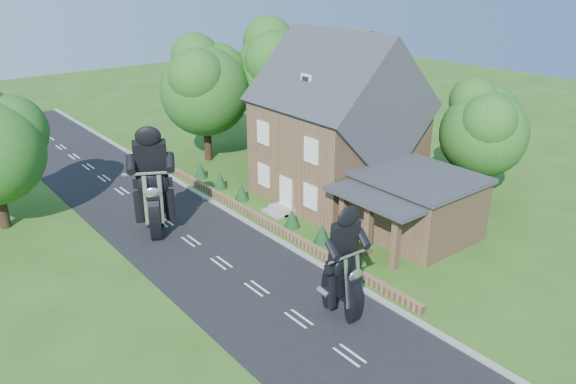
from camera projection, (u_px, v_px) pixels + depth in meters
ground at (257, 289)px, 25.46m from camera, size 120.00×120.00×0.00m
road at (257, 288)px, 25.45m from camera, size 7.00×80.00×0.02m
kerb at (317, 263)px, 27.54m from camera, size 0.30×80.00×0.12m
garden_wall at (267, 223)px, 31.48m from camera, size 0.30×22.00×0.40m
house at (338, 129)px, 34.21m from camera, size 9.54×8.64×10.24m
annex at (415, 205)px, 29.90m from camera, size 7.05×5.94×3.44m
tree_annex_side at (486, 125)px, 33.64m from camera, size 5.64×5.20×7.48m
tree_house_right at (377, 94)px, 39.34m from camera, size 6.51×6.00×8.40m
tree_behind_house at (283, 68)px, 42.97m from camera, size 7.81×7.20×10.08m
tree_behind_left at (209, 82)px, 40.40m from camera, size 6.94×6.40×9.16m
shrub_a at (356, 252)px, 27.58m from camera, size 0.90×0.90×1.10m
shrub_b at (322, 234)px, 29.39m from camera, size 0.90×0.90×1.10m
shrub_c at (292, 218)px, 31.20m from camera, size 0.90×0.90×1.10m
shrub_d at (242, 192)px, 34.82m from camera, size 0.90×0.90×1.10m
shrub_e at (220, 180)px, 36.63m from camera, size 0.90×0.90×1.10m
shrub_f at (201, 170)px, 38.44m from camera, size 0.90×0.90×1.10m
motorcycle_lead at (342, 299)px, 23.30m from camera, size 0.47×1.63×1.51m
motorcycle_follow at (156, 218)px, 30.32m from camera, size 1.37×1.96×1.83m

